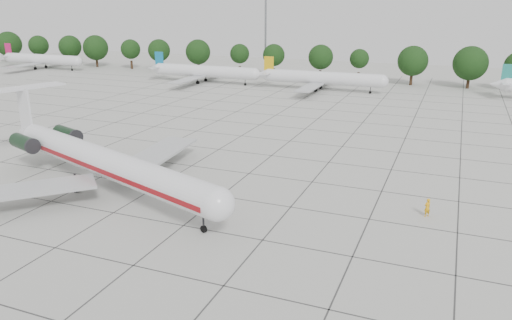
# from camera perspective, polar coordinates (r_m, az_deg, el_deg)

# --- Properties ---
(ground) EXTENTS (260.00, 260.00, 0.00)m
(ground) POSITION_cam_1_polar(r_m,az_deg,el_deg) (54.31, -4.08, -4.15)
(ground) COLOR #BBBBB3
(ground) RESTS_ON ground
(apron_joints) EXTENTS (170.00, 170.00, 0.02)m
(apron_joints) POSITION_cam_1_polar(r_m,az_deg,el_deg) (67.30, 1.50, 0.28)
(apron_joints) COLOR #383838
(apron_joints) RESTS_ON ground
(main_airliner) EXTENTS (39.53, 30.05, 9.52)m
(main_airliner) POSITION_cam_1_polar(r_m,az_deg,el_deg) (58.46, -17.76, 0.13)
(main_airliner) COLOR silver
(main_airliner) RESTS_ON ground
(ground_crew) EXTENTS (0.81, 0.80, 1.89)m
(ground_crew) POSITION_cam_1_polar(r_m,az_deg,el_deg) (51.71, 18.99, -5.16)
(ground_crew) COLOR #EAA10D
(ground_crew) RESTS_ON ground
(bg_airliner_a) EXTENTS (28.24, 27.20, 7.40)m
(bg_airliner_a) POSITION_cam_1_polar(r_m,az_deg,el_deg) (170.10, -23.30, 10.52)
(bg_airliner_a) COLOR silver
(bg_airliner_a) RESTS_ON ground
(bg_airliner_b) EXTENTS (28.24, 27.20, 7.40)m
(bg_airliner_b) POSITION_cam_1_polar(r_m,az_deg,el_deg) (130.11, -5.94, 10.03)
(bg_airliner_b) COLOR silver
(bg_airliner_b) RESTS_ON ground
(bg_airliner_c) EXTENTS (28.24, 27.20, 7.40)m
(bg_airliner_c) POSITION_cam_1_polar(r_m,az_deg,el_deg) (119.06, 7.53, 9.25)
(bg_airliner_c) COLOR silver
(bg_airliner_c) RESTS_ON ground
(tree_line) EXTENTS (249.86, 8.44, 10.22)m
(tree_line) POSITION_cam_1_polar(r_m,az_deg,el_deg) (135.30, 7.41, 11.58)
(tree_line) COLOR #332114
(tree_line) RESTS_ON ground
(floodlight_mast) EXTENTS (1.60, 1.60, 25.45)m
(floodlight_mast) POSITION_cam_1_polar(r_m,az_deg,el_deg) (146.94, 1.10, 15.45)
(floodlight_mast) COLOR slate
(floodlight_mast) RESTS_ON ground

